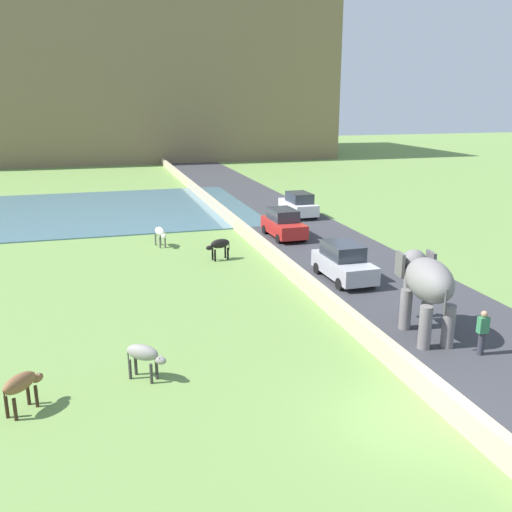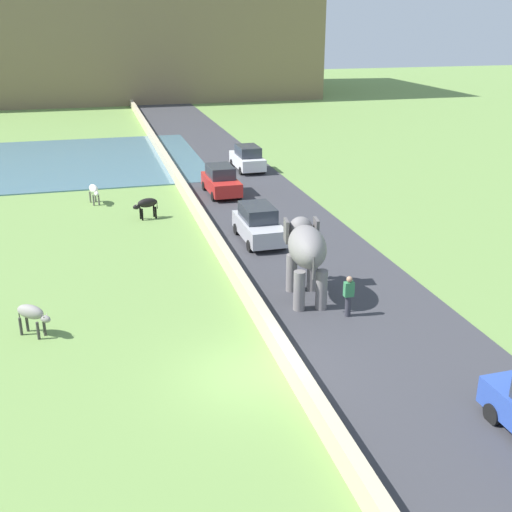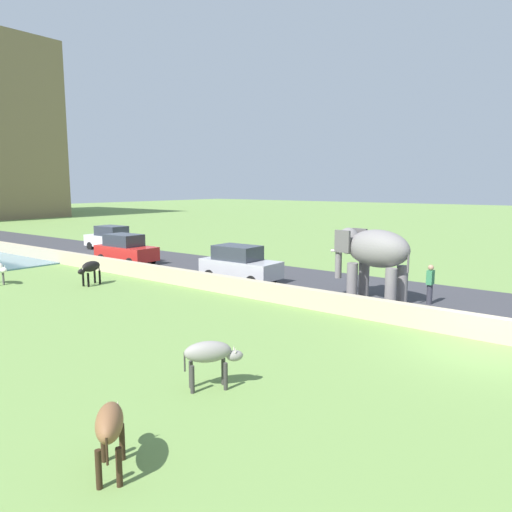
{
  "view_description": "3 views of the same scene",
  "coord_description": "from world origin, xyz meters",
  "px_view_note": "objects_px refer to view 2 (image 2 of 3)",
  "views": [
    {
      "loc": [
        -7.73,
        -11.95,
        8.46
      ],
      "look_at": [
        -1.31,
        10.39,
        1.96
      ],
      "focal_mm": 39.99,
      "sensor_mm": 36.0,
      "label": 1
    },
    {
      "loc": [
        -4.16,
        -16.47,
        10.43
      ],
      "look_at": [
        1.76,
        6.0,
        1.55
      ],
      "focal_mm": 44.42,
      "sensor_mm": 36.0,
      "label": 2
    },
    {
      "loc": [
        -14.43,
        -2.98,
        4.72
      ],
      "look_at": [
        1.57,
        9.39,
        1.73
      ],
      "focal_mm": 33.78,
      "sensor_mm": 36.0,
      "label": 3
    }
  ],
  "objects_px": {
    "car_silver": "(258,224)",
    "cow_black": "(147,204)",
    "person_beside_elephant": "(349,296)",
    "car_white": "(248,158)",
    "cow_white": "(94,190)",
    "cow_grey": "(32,314)",
    "elephant": "(306,250)",
    "car_red": "(221,181)"
  },
  "relations": [
    {
      "from": "cow_black",
      "to": "car_white",
      "type": "bearing_deg",
      "value": 50.15
    },
    {
      "from": "elephant",
      "to": "cow_black",
      "type": "relative_size",
      "value": 2.5
    },
    {
      "from": "elephant",
      "to": "car_white",
      "type": "relative_size",
      "value": 0.88
    },
    {
      "from": "person_beside_elephant",
      "to": "cow_white",
      "type": "relative_size",
      "value": 1.14
    },
    {
      "from": "car_red",
      "to": "cow_black",
      "type": "height_order",
      "value": "car_red"
    },
    {
      "from": "car_silver",
      "to": "cow_black",
      "type": "bearing_deg",
      "value": 133.73
    },
    {
      "from": "elephant",
      "to": "car_white",
      "type": "height_order",
      "value": "elephant"
    },
    {
      "from": "car_red",
      "to": "elephant",
      "type": "bearing_deg",
      "value": -89.87
    },
    {
      "from": "car_red",
      "to": "car_white",
      "type": "relative_size",
      "value": 1.01
    },
    {
      "from": "car_silver",
      "to": "cow_black",
      "type": "distance_m",
      "value": 7.09
    },
    {
      "from": "car_red",
      "to": "cow_black",
      "type": "xyz_separation_m",
      "value": [
        -4.9,
        -3.76,
        -0.06
      ]
    },
    {
      "from": "person_beside_elephant",
      "to": "cow_white",
      "type": "xyz_separation_m",
      "value": [
        -8.62,
        17.74,
        -0.04
      ]
    },
    {
      "from": "car_silver",
      "to": "cow_grey",
      "type": "bearing_deg",
      "value": -143.51
    },
    {
      "from": "elephant",
      "to": "cow_black",
      "type": "height_order",
      "value": "elephant"
    },
    {
      "from": "car_red",
      "to": "cow_black",
      "type": "bearing_deg",
      "value": -142.49
    },
    {
      "from": "elephant",
      "to": "car_white",
      "type": "distance_m",
      "value": 21.91
    },
    {
      "from": "car_red",
      "to": "car_silver",
      "type": "relative_size",
      "value": 1.0
    },
    {
      "from": "car_silver",
      "to": "cow_white",
      "type": "height_order",
      "value": "car_silver"
    },
    {
      "from": "car_red",
      "to": "cow_white",
      "type": "relative_size",
      "value": 2.84
    },
    {
      "from": "cow_white",
      "to": "car_white",
      "type": "bearing_deg",
      "value": 28.84
    },
    {
      "from": "car_silver",
      "to": "person_beside_elephant",
      "type": "bearing_deg",
      "value": -83.47
    },
    {
      "from": "cow_grey",
      "to": "elephant",
      "type": "bearing_deg",
      "value": 3.1
    },
    {
      "from": "car_red",
      "to": "cow_black",
      "type": "relative_size",
      "value": 2.84
    },
    {
      "from": "car_white",
      "to": "cow_black",
      "type": "height_order",
      "value": "car_white"
    },
    {
      "from": "car_red",
      "to": "cow_white",
      "type": "bearing_deg",
      "value": -179.74
    },
    {
      "from": "cow_grey",
      "to": "person_beside_elephant",
      "type": "bearing_deg",
      "value": -7.52
    },
    {
      "from": "car_silver",
      "to": "cow_grey",
      "type": "relative_size",
      "value": 3.12
    },
    {
      "from": "elephant",
      "to": "cow_grey",
      "type": "xyz_separation_m",
      "value": [
        -10.07,
        -0.55,
        -1.2
      ]
    },
    {
      "from": "car_red",
      "to": "cow_white",
      "type": "distance_m",
      "value": 7.6
    },
    {
      "from": "elephant",
      "to": "cow_white",
      "type": "bearing_deg",
      "value": 115.89
    },
    {
      "from": "car_red",
      "to": "cow_grey",
      "type": "distance_m",
      "value": 19.16
    },
    {
      "from": "car_silver",
      "to": "car_white",
      "type": "bearing_deg",
      "value": 77.96
    },
    {
      "from": "person_beside_elephant",
      "to": "cow_grey",
      "type": "relative_size",
      "value": 1.26
    },
    {
      "from": "car_silver",
      "to": "car_red",
      "type": "bearing_deg",
      "value": 90.0
    },
    {
      "from": "elephant",
      "to": "cow_grey",
      "type": "relative_size",
      "value": 2.75
    },
    {
      "from": "car_silver",
      "to": "elephant",
      "type": "bearing_deg",
      "value": -89.72
    },
    {
      "from": "car_white",
      "to": "car_silver",
      "type": "relative_size",
      "value": 1.0
    },
    {
      "from": "car_red",
      "to": "car_white",
      "type": "height_order",
      "value": "same"
    },
    {
      "from": "person_beside_elephant",
      "to": "car_white",
      "type": "relative_size",
      "value": 0.4
    },
    {
      "from": "elephant",
      "to": "cow_grey",
      "type": "height_order",
      "value": "elephant"
    },
    {
      "from": "elephant",
      "to": "cow_black",
      "type": "xyz_separation_m",
      "value": [
        -4.94,
        12.01,
        -1.2
      ]
    },
    {
      "from": "person_beside_elephant",
      "to": "cow_black",
      "type": "relative_size",
      "value": 1.14
    }
  ]
}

